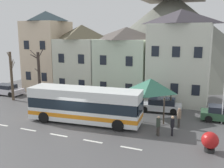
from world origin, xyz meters
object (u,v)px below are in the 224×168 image
(transit_bus, at_px, (85,105))
(parked_car_03, at_px, (224,114))
(townhouse_02, at_px, (126,62))
(pedestrian_00, at_px, (158,125))
(bare_tree_01, at_px, (39,75))
(townhouse_03, at_px, (179,57))
(pedestrian_01, at_px, (172,125))
(hilltop_castle, at_px, (171,31))
(pedestrian_02, at_px, (179,117))
(parked_car_00, at_px, (59,96))
(townhouse_01, at_px, (82,59))
(public_bench, at_px, (160,106))
(parked_car_02, at_px, (7,90))
(townhouse_00, at_px, (47,51))
(harbour_buoy, at_px, (210,141))
(parked_car_01, at_px, (160,105))
(bare_tree_00, at_px, (12,76))
(bus_shelter, at_px, (151,85))

(transit_bus, relative_size, parked_car_03, 2.43)
(townhouse_02, bearing_deg, pedestrian_00, -59.36)
(parked_car_03, relative_size, bare_tree_01, 0.70)
(townhouse_03, height_order, pedestrian_01, townhouse_03)
(hilltop_castle, height_order, pedestrian_01, hilltop_castle)
(townhouse_03, bearing_deg, parked_car_03, -45.92)
(pedestrian_02, bearing_deg, parked_car_03, 41.52)
(transit_bus, distance_m, parked_car_00, 8.11)
(townhouse_01, distance_m, public_bench, 12.89)
(transit_bus, relative_size, parked_car_00, 2.43)
(parked_car_02, bearing_deg, townhouse_00, 58.67)
(harbour_buoy, bearing_deg, townhouse_02, 129.50)
(pedestrian_02, bearing_deg, pedestrian_00, -115.23)
(hilltop_castle, bearing_deg, townhouse_00, -120.05)
(pedestrian_01, bearing_deg, townhouse_03, 96.68)
(townhouse_02, xyz_separation_m, hilltop_castle, (1.55, 21.52, 3.82))
(townhouse_00, relative_size, townhouse_03, 1.03)
(townhouse_03, relative_size, parked_car_01, 2.32)
(parked_car_00, distance_m, bare_tree_01, 3.76)
(parked_car_02, bearing_deg, harbour_buoy, -15.98)
(parked_car_00, xyz_separation_m, pedestrian_00, (12.97, -5.64, 0.19))
(harbour_buoy, bearing_deg, townhouse_01, 143.29)
(parked_car_02, height_order, public_bench, parked_car_02)
(hilltop_castle, distance_m, bare_tree_00, 32.26)
(townhouse_02, relative_size, bus_shelter, 2.32)
(pedestrian_02, distance_m, bare_tree_00, 19.75)
(hilltop_castle, relative_size, bare_tree_00, 6.74)
(pedestrian_00, distance_m, bare_tree_01, 17.17)
(parked_car_00, height_order, pedestrian_02, pedestrian_02)
(bus_shelter, bearing_deg, townhouse_02, 125.20)
(hilltop_castle, xyz_separation_m, pedestrian_01, (6.31, -32.63, -7.25))
(parked_car_03, bearing_deg, bare_tree_00, -179.94)
(pedestrian_02, bearing_deg, parked_car_02, 171.41)
(parked_car_01, bearing_deg, parked_car_03, 166.47)
(pedestrian_00, bearing_deg, parked_car_01, 100.96)
(townhouse_03, relative_size, pedestrian_00, 6.44)
(townhouse_02, xyz_separation_m, harbour_buoy, (10.69, -12.97, -3.52))
(townhouse_02, relative_size, hilltop_castle, 0.22)
(parked_car_03, xyz_separation_m, pedestrian_02, (-3.53, -3.13, 0.24))
(transit_bus, distance_m, pedestrian_00, 6.79)
(townhouse_01, height_order, townhouse_03, townhouse_03)
(parked_car_03, bearing_deg, pedestrian_02, -142.39)
(hilltop_castle, distance_m, bus_shelter, 29.35)
(parked_car_00, distance_m, pedestrian_01, 14.90)
(pedestrian_00, relative_size, public_bench, 0.99)
(townhouse_01, relative_size, pedestrian_00, 5.50)
(townhouse_03, height_order, parked_car_01, townhouse_03)
(public_bench, bearing_deg, pedestrian_01, -69.08)
(pedestrian_02, xyz_separation_m, public_bench, (-2.52, 4.01, -0.44))
(pedestrian_00, xyz_separation_m, bare_tree_01, (-15.95, 5.99, 2.08))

